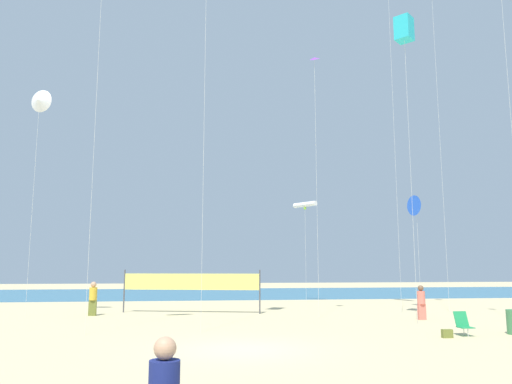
# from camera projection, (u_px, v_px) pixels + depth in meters

# --- Properties ---
(ground_plane) EXTENTS (120.00, 120.00, 0.00)m
(ground_plane) POSITION_uv_depth(u_px,v_px,m) (243.00, 350.00, 15.66)
(ground_plane) COLOR #D1BC89
(ocean_band) EXTENTS (120.00, 20.00, 0.01)m
(ocean_band) POSITION_uv_depth(u_px,v_px,m) (210.00, 293.00, 47.34)
(ocean_band) COLOR teal
(ocean_band) RESTS_ON ground
(beachgoer_mustard_shirt) EXTENTS (0.41, 0.41, 1.78)m
(beachgoer_mustard_shirt) POSITION_uv_depth(u_px,v_px,m) (93.00, 297.00, 26.33)
(beachgoer_mustard_shirt) COLOR olive
(beachgoer_mustard_shirt) RESTS_ON ground
(beachgoer_coral_shirt) EXTENTS (0.38, 0.38, 1.67)m
(beachgoer_coral_shirt) POSITION_uv_depth(u_px,v_px,m) (421.00, 301.00, 24.37)
(beachgoer_coral_shirt) COLOR #EA7260
(beachgoer_coral_shirt) RESTS_ON ground
(folding_beach_chair) EXTENTS (0.52, 0.65, 0.89)m
(folding_beach_chair) POSITION_uv_depth(u_px,v_px,m) (463.00, 323.00, 18.83)
(folding_beach_chair) COLOR #1E8C4C
(folding_beach_chair) RESTS_ON ground
(volleyball_net) EXTENTS (7.66, 1.93, 2.40)m
(volleyball_net) POSITION_uv_depth(u_px,v_px,m) (191.00, 283.00, 27.90)
(volleyball_net) COLOR #4C4C51
(volleyball_net) RESTS_ON ground
(beach_handbag) EXTENTS (0.38, 0.19, 0.31)m
(beach_handbag) POSITION_uv_depth(u_px,v_px,m) (447.00, 334.00, 18.19)
(beach_handbag) COLOR olive
(beach_handbag) RESTS_ON ground
(kite_cyan_box) EXTENTS (1.06, 1.06, 14.72)m
(kite_cyan_box) POSITION_uv_depth(u_px,v_px,m) (404.00, 29.00, 24.27)
(kite_cyan_box) COLOR silver
(kite_cyan_box) RESTS_ON ground
(kite_white_delta) EXTENTS (1.29, 0.75, 12.16)m
(kite_white_delta) POSITION_uv_depth(u_px,v_px,m) (39.00, 101.00, 26.89)
(kite_white_delta) COLOR silver
(kite_white_delta) RESTS_ON ground
(kite_white_tube) EXTENTS (1.50, 1.94, 7.30)m
(kite_white_tube) POSITION_uv_depth(u_px,v_px,m) (305.00, 205.00, 36.72)
(kite_white_tube) COLOR silver
(kite_white_tube) RESTS_ON ground
(kite_red_diamond) EXTENTS (0.72, 0.72, 19.78)m
(kite_red_diamond) POSITION_uv_depth(u_px,v_px,m) (432.00, 1.00, 31.00)
(kite_red_diamond) COLOR silver
(kite_red_diamond) RESTS_ON ground
(kite_violet_diamond) EXTENTS (0.57, 0.57, 14.08)m
(kite_violet_diamond) POSITION_uv_depth(u_px,v_px,m) (314.00, 70.00, 27.15)
(kite_violet_diamond) COLOR silver
(kite_violet_diamond) RESTS_ON ground
(kite_blue_delta) EXTENTS (0.71, 1.32, 6.98)m
(kite_blue_delta) POSITION_uv_depth(u_px,v_px,m) (416.00, 206.00, 31.00)
(kite_blue_delta) COLOR silver
(kite_blue_delta) RESTS_ON ground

